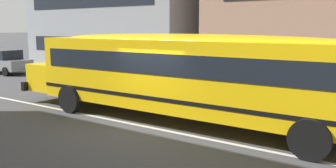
{
  "coord_description": "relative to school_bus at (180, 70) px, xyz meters",
  "views": [
    {
      "loc": [
        6.8,
        -8.78,
        3.17
      ],
      "look_at": [
        0.23,
        0.61,
        1.36
      ],
      "focal_mm": 38.37,
      "sensor_mm": 36.0,
      "label": 1
    }
  ],
  "objects": [
    {
      "name": "ground_plane",
      "position": [
        -0.27,
        -1.22,
        -1.76
      ],
      "size": [
        400.0,
        400.0,
        0.0
      ],
      "primitive_type": "plane",
      "color": "#424244"
    },
    {
      "name": "lane_centreline",
      "position": [
        -0.27,
        -1.22,
        -1.76
      ],
      "size": [
        110.0,
        0.16,
        0.01
      ],
      "primitive_type": "cube",
      "color": "silver",
      "rests_on": "ground_plane"
    },
    {
      "name": "sidewalk_far",
      "position": [
        -0.27,
        6.56,
        -1.76
      ],
      "size": [
        120.0,
        3.0,
        0.01
      ],
      "primitive_type": "cube",
      "color": "gray",
      "rests_on": "ground_plane"
    },
    {
      "name": "parked_car_grey_by_entrance",
      "position": [
        -16.93,
        3.8,
        -0.92
      ],
      "size": [
        3.96,
        1.99,
        1.64
      ],
      "rotation": [
        0.0,
        0.0,
        0.04
      ],
      "color": "gray",
      "rests_on": "ground_plane"
    },
    {
      "name": "school_bus",
      "position": [
        0.0,
        0.0,
        0.0
      ],
      "size": [
        13.27,
        3.14,
        2.96
      ],
      "rotation": [
        0.0,
        0.0,
        3.15
      ],
      "color": "yellow",
      "rests_on": "ground_plane"
    }
  ]
}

